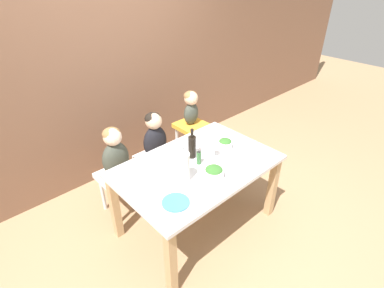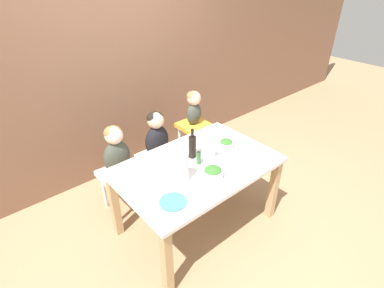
% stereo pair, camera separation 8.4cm
% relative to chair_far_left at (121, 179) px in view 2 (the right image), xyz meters
% --- Properties ---
extents(ground_plane, '(14.00, 14.00, 0.00)m').
position_rel_chair_far_left_xyz_m(ground_plane, '(0.44, -0.68, -0.39)').
color(ground_plane, '#9E7A56').
extents(wall_back, '(10.00, 0.06, 2.70)m').
position_rel_chair_far_left_xyz_m(wall_back, '(0.44, 0.71, 0.96)').
color(wall_back, brown).
rests_on(wall_back, ground_plane).
extents(dining_table, '(1.42, 0.93, 0.73)m').
position_rel_chair_far_left_xyz_m(dining_table, '(0.44, -0.68, 0.24)').
color(dining_table, silver).
rests_on(dining_table, ground_plane).
extents(chair_far_left, '(0.38, 0.37, 0.47)m').
position_rel_chair_far_left_xyz_m(chair_far_left, '(0.00, 0.00, 0.00)').
color(chair_far_left, silver).
rests_on(chair_far_left, ground_plane).
extents(chair_far_center, '(0.38, 0.37, 0.47)m').
position_rel_chair_far_left_xyz_m(chair_far_center, '(0.47, 0.00, 0.00)').
color(chair_far_center, silver).
rests_on(chair_far_center, ground_plane).
extents(chair_right_highchair, '(0.32, 0.32, 0.68)m').
position_rel_chair_far_left_xyz_m(chair_right_highchair, '(0.98, 0.00, 0.14)').
color(chair_right_highchair, silver).
rests_on(chair_right_highchair, ground_plane).
extents(person_child_left, '(0.27, 0.18, 0.52)m').
position_rel_chair_far_left_xyz_m(person_child_left, '(0.00, 0.00, 0.35)').
color(person_child_left, '#3D4238').
rests_on(person_child_left, chair_far_left).
extents(person_child_center, '(0.27, 0.18, 0.52)m').
position_rel_chair_far_left_xyz_m(person_child_center, '(0.47, 0.00, 0.35)').
color(person_child_center, black).
rests_on(person_child_center, chair_far_center).
extents(person_baby_right, '(0.19, 0.16, 0.39)m').
position_rel_chair_far_left_xyz_m(person_baby_right, '(0.98, 0.00, 0.52)').
color(person_baby_right, '#3D4238').
rests_on(person_baby_right, chair_right_highchair).
extents(wine_bottle, '(0.07, 0.07, 0.29)m').
position_rel_chair_far_left_xyz_m(wine_bottle, '(0.48, -0.56, 0.46)').
color(wine_bottle, black).
rests_on(wine_bottle, dining_table).
extents(paper_towel_roll, '(0.11, 0.11, 0.26)m').
position_rel_chair_far_left_xyz_m(paper_towel_roll, '(0.19, -0.76, 0.47)').
color(paper_towel_roll, white).
rests_on(paper_towel_roll, dining_table).
extents(wine_glass_near, '(0.08, 0.08, 0.17)m').
position_rel_chair_far_left_xyz_m(wine_glass_near, '(0.64, -0.69, 0.46)').
color(wine_glass_near, white).
rests_on(wine_glass_near, dining_table).
extents(wine_glass_far, '(0.08, 0.08, 0.17)m').
position_rel_chair_far_left_xyz_m(wine_glass_far, '(0.38, -0.51, 0.46)').
color(wine_glass_far, white).
rests_on(wine_glass_far, dining_table).
extents(salad_bowl_large, '(0.17, 0.17, 0.10)m').
position_rel_chair_far_left_xyz_m(salad_bowl_large, '(0.41, -0.90, 0.39)').
color(salad_bowl_large, white).
rests_on(salad_bowl_large, dining_table).
extents(salad_bowl_small, '(0.14, 0.14, 0.10)m').
position_rel_chair_far_left_xyz_m(salad_bowl_small, '(0.82, -0.66, 0.39)').
color(salad_bowl_small, white).
rests_on(salad_bowl_small, dining_table).
extents(dinner_plate_front_left, '(0.21, 0.21, 0.01)m').
position_rel_chair_far_left_xyz_m(dinner_plate_front_left, '(-0.03, -0.93, 0.35)').
color(dinner_plate_front_left, teal).
rests_on(dinner_plate_front_left, dining_table).
extents(dinner_plate_back_left, '(0.21, 0.21, 0.01)m').
position_rel_chair_far_left_xyz_m(dinner_plate_back_left, '(0.07, -0.39, 0.35)').
color(dinner_plate_back_left, silver).
rests_on(dinner_plate_back_left, dining_table).
extents(dinner_plate_back_right, '(0.21, 0.21, 0.01)m').
position_rel_chair_far_left_xyz_m(dinner_plate_back_right, '(0.92, -0.42, 0.35)').
color(dinner_plate_back_right, silver).
rests_on(dinner_plate_back_right, dining_table).
extents(dinner_plate_front_right, '(0.21, 0.21, 0.01)m').
position_rel_chair_far_left_xyz_m(dinner_plate_front_right, '(0.84, -0.95, 0.35)').
color(dinner_plate_front_right, silver).
rests_on(dinner_plate_front_right, dining_table).
extents(condiment_bottle_hot_sauce, '(0.04, 0.04, 0.14)m').
position_rel_chair_far_left_xyz_m(condiment_bottle_hot_sauce, '(0.45, -0.68, 0.41)').
color(condiment_bottle_hot_sauce, '#336633').
rests_on(condiment_bottle_hot_sauce, dining_table).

